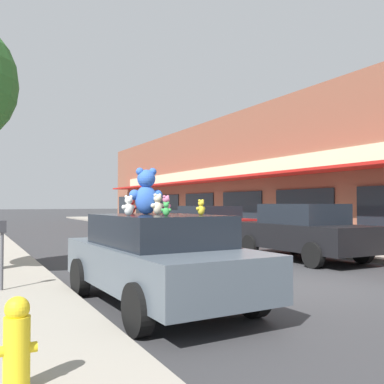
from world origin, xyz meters
TOP-DOWN VIEW (x-y plane):
  - ground_plane at (0.00, 0.00)m, footprint 260.00×260.00m
  - storefront_row at (14.20, 15.82)m, footprint 14.43×40.39m
  - plush_art_car at (-3.23, -0.26)m, footprint 2.21×4.51m
  - teddy_bear_giant at (-3.28, 0.15)m, footprint 0.62×0.41m
  - teddy_bear_yellow at (-2.70, -0.82)m, footprint 0.20×0.13m
  - teddy_bear_pink at (-2.71, 0.57)m, footprint 0.26×0.19m
  - teddy_bear_cream at (-3.14, -0.04)m, footprint 0.28×0.19m
  - teddy_bear_green at (-3.39, -0.95)m, footprint 0.16×0.13m
  - teddy_bear_teal at (-3.19, 0.36)m, footprint 0.20×0.16m
  - teddy_bear_red at (-3.38, 0.60)m, footprint 0.16×0.22m
  - teddy_bear_white at (-3.84, -0.53)m, footprint 0.24×0.17m
  - parked_car_far_center at (3.01, 3.08)m, footprint 2.08×4.62m
  - parked_car_far_right at (3.01, 8.79)m, footprint 2.20×4.54m
  - fire_hydrant at (-5.70, -2.98)m, footprint 0.33×0.22m
  - parking_meter at (-5.51, 1.65)m, footprint 0.14×0.10m

SIDE VIEW (x-z plane):
  - ground_plane at x=0.00m, z-range 0.00..0.00m
  - fire_hydrant at x=-5.70m, z-range 0.14..0.93m
  - plush_art_car at x=-3.23m, z-range 0.06..1.59m
  - parked_car_far_right at x=3.01m, z-range 0.05..1.66m
  - parked_car_far_center at x=3.01m, z-range 0.03..1.74m
  - parking_meter at x=-5.51m, z-range 0.31..1.58m
  - teddy_bear_green at x=-3.39m, z-range 1.53..1.75m
  - teddy_bear_yellow at x=-2.70m, z-range 1.53..1.78m
  - teddy_bear_teal at x=-3.19m, z-range 1.52..1.79m
  - teddy_bear_red at x=-3.38m, z-range 1.52..1.81m
  - teddy_bear_white at x=-3.84m, z-range 1.52..1.85m
  - teddy_bear_pink at x=-2.71m, z-range 1.52..1.87m
  - teddy_bear_cream at x=-3.14m, z-range 1.52..1.89m
  - teddy_bear_giant at x=-3.28m, z-range 1.51..2.34m
  - storefront_row at x=14.20m, z-range 0.00..7.09m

